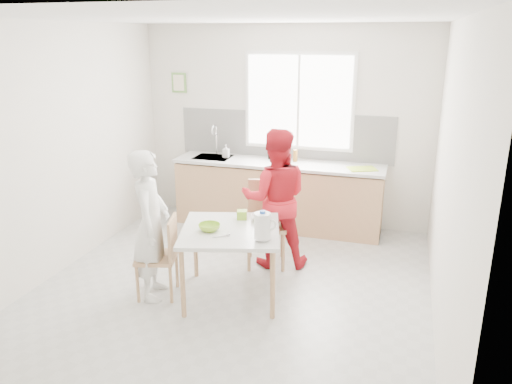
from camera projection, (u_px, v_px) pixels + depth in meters
ground at (231, 291)px, 5.21m from camera, size 4.50×4.50×0.00m
room_shell at (228, 136)px, 4.71m from camera, size 4.50×4.50×4.50m
window at (299, 101)px, 6.67m from camera, size 1.50×0.06×1.30m
backsplash at (284, 135)px, 6.88m from camera, size 3.00×0.02×0.65m
picture_frame at (179, 83)px, 7.10m from camera, size 0.22×0.03×0.28m
kitchen_counter at (278, 197)px, 6.86m from camera, size 2.84×0.64×1.37m
dining_table at (230, 236)px, 4.92m from camera, size 1.17×1.17×0.73m
chair_left at (163, 253)px, 5.00m from camera, size 0.47×0.47×0.84m
chair_far at (266, 219)px, 5.74m from camera, size 0.55×0.55×0.97m
person_white at (151, 225)px, 4.91m from camera, size 0.50×0.63×1.52m
person_red at (275, 199)px, 5.61m from camera, size 0.90×0.79×1.59m
bowl_green at (209, 227)px, 4.85m from camera, size 0.26×0.26×0.07m
bowl_white at (261, 218)px, 5.12m from camera, size 0.27×0.27×0.05m
milk_jug at (263, 226)px, 4.58m from camera, size 0.21×0.15×0.27m
green_box at (242, 215)px, 5.15m from camera, size 0.12×0.12×0.09m
spoon at (220, 236)px, 4.69m from camera, size 0.14×0.10×0.01m
cutting_board at (362, 169)px, 6.34m from camera, size 0.42×0.37×0.01m
wine_bottle_a at (279, 149)px, 6.74m from camera, size 0.07×0.07×0.32m
wine_bottle_b at (271, 148)px, 6.82m from camera, size 0.07×0.07×0.30m
jar_amber at (295, 156)px, 6.70m from camera, size 0.06×0.06×0.16m
soap_bottle at (226, 151)px, 6.93m from camera, size 0.08×0.08×0.18m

